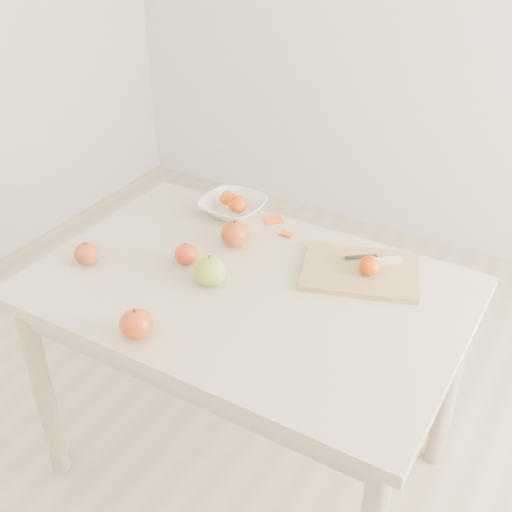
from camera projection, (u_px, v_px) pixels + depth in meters
The scene contains 15 objects.
ground at pixel (249, 462), 2.21m from camera, with size 3.50×3.50×0.00m, color #C6B293.
table at pixel (247, 313), 1.85m from camera, with size 1.20×0.80×0.75m.
cutting_board at pixel (360, 271), 1.84m from camera, with size 0.33×0.24×0.02m, color tan.
board_tangerine at pixel (370, 265), 1.80m from camera, with size 0.06×0.06×0.05m, color #C93D07.
fruit_bowl at pixel (233, 207), 2.13m from camera, with size 0.21×0.21×0.05m, color white.
bowl_tangerine_near at pixel (228, 198), 2.14m from camera, with size 0.06×0.06×0.05m, color #DB6207.
bowl_tangerine_far at pixel (238, 204), 2.09m from camera, with size 0.07×0.07×0.06m, color #E54108.
orange_peel_a at pixel (273, 221), 2.10m from camera, with size 0.06×0.04×0.00m, color #DF580F.
orange_peel_b at pixel (287, 234), 2.03m from camera, with size 0.04×0.04×0.00m, color #D64E0F.
paring_knife at pixel (385, 260), 1.86m from camera, with size 0.16×0.09×0.01m.
apple_green at pixel (210, 271), 1.78m from camera, with size 0.09×0.09×0.08m, color olive.
apple_red_c at pixel (136, 324), 1.59m from camera, with size 0.08×0.08×0.08m, color #A52116.
apple_red_b at pixel (186, 254), 1.87m from camera, with size 0.07×0.07×0.06m, color #9D1A0F.
apple_red_d at pixel (86, 253), 1.88m from camera, with size 0.07×0.07×0.06m, color maroon.
apple_red_a at pixel (235, 234), 1.96m from camera, with size 0.09×0.09×0.08m, color #A41805.
Camera 1 is at (0.77, -1.25, 1.80)m, focal length 45.00 mm.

